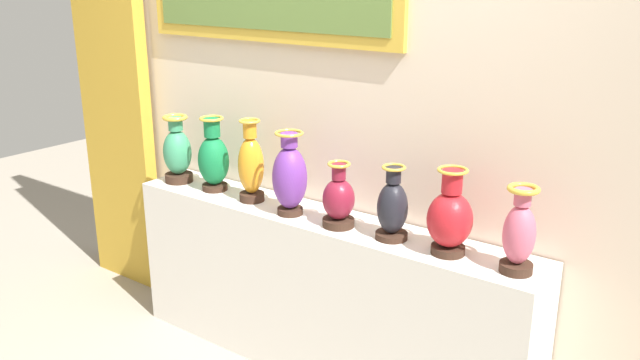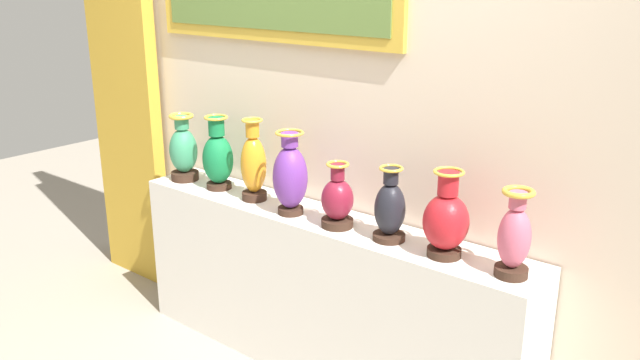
% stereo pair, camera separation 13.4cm
% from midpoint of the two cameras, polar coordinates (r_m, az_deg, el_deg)
% --- Properties ---
extents(display_shelf, '(2.16, 0.33, 0.81)m').
position_cam_midpoint_polar(display_shelf, '(3.27, -1.19, -9.90)').
color(display_shelf, silver).
rests_on(display_shelf, ground_plane).
extents(back_wall, '(4.07, 0.14, 3.05)m').
position_cam_midpoint_polar(back_wall, '(3.10, 1.05, 10.57)').
color(back_wall, beige).
rests_on(back_wall, ground_plane).
extents(curtain_gold, '(0.57, 0.08, 2.71)m').
position_cam_midpoint_polar(curtain_gold, '(4.19, -18.44, 9.09)').
color(curtain_gold, gold).
rests_on(curtain_gold, ground_plane).
extents(vase_jade, '(0.15, 0.15, 0.37)m').
position_cam_midpoint_polar(vase_jade, '(3.66, -13.27, 2.33)').
color(vase_jade, '#382319').
rests_on(vase_jade, display_shelf).
extents(vase_emerald, '(0.16, 0.16, 0.39)m').
position_cam_midpoint_polar(vase_emerald, '(3.48, -10.29, 1.82)').
color(vase_emerald, '#382319').
rests_on(vase_emerald, display_shelf).
extents(vase_amber, '(0.13, 0.13, 0.42)m').
position_cam_midpoint_polar(vase_amber, '(3.28, -7.16, 1.23)').
color(vase_amber, '#382319').
rests_on(vase_amber, display_shelf).
extents(vase_violet, '(0.16, 0.16, 0.40)m').
position_cam_midpoint_polar(vase_violet, '(3.08, -3.89, 0.28)').
color(vase_violet, '#382319').
rests_on(vase_violet, display_shelf).
extents(vase_burgundy, '(0.15, 0.15, 0.30)m').
position_cam_midpoint_polar(vase_burgundy, '(2.95, 0.32, -1.76)').
color(vase_burgundy, '#382319').
rests_on(vase_burgundy, display_shelf).
extents(vase_onyx, '(0.14, 0.14, 0.33)m').
position_cam_midpoint_polar(vase_onyx, '(2.82, 4.93, -2.43)').
color(vase_onyx, '#382319').
rests_on(vase_onyx, display_shelf).
extents(vase_crimson, '(0.19, 0.19, 0.36)m').
position_cam_midpoint_polar(vase_crimson, '(2.69, 9.77, -3.28)').
color(vase_crimson, '#382319').
rests_on(vase_crimson, display_shelf).
extents(vase_rose, '(0.13, 0.13, 0.35)m').
position_cam_midpoint_polar(vase_rose, '(2.58, 15.43, -4.52)').
color(vase_rose, '#382319').
rests_on(vase_rose, display_shelf).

